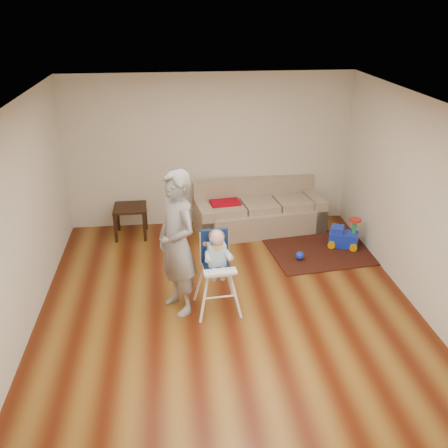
{
  "coord_description": "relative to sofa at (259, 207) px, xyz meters",
  "views": [
    {
      "loc": [
        -0.68,
        -5.73,
        3.78
      ],
      "look_at": [
        0.0,
        0.4,
        1.0
      ],
      "focal_mm": 40.0,
      "sensor_mm": 36.0,
      "label": 1
    }
  ],
  "objects": [
    {
      "name": "ride_on_toy",
      "position": [
        1.3,
        -0.82,
        -0.16
      ],
      "size": [
        0.56,
        0.49,
        0.51
      ],
      "primitive_type": null,
      "rotation": [
        0.0,
        0.0,
        -0.4
      ],
      "color": "#1832DB",
      "rests_on": "area_rug"
    },
    {
      "name": "adult",
      "position": [
        -1.48,
        -2.36,
        0.53
      ],
      "size": [
        0.75,
        0.84,
        1.92
      ],
      "primitive_type": "imported",
      "rotation": [
        0.0,
        0.0,
        -1.06
      ],
      "color": "gray",
      "rests_on": "ground"
    },
    {
      "name": "sofa",
      "position": [
        0.0,
        0.0,
        0.0
      ],
      "size": [
        2.33,
        1.2,
        0.86
      ],
      "rotation": [
        0.0,
        0.0,
        0.13
      ],
      "color": "gray",
      "rests_on": "ground"
    },
    {
      "name": "room_envelope",
      "position": [
        -0.83,
        -1.77,
        1.44
      ],
      "size": [
        5.04,
        5.52,
        2.72
      ],
      "color": "beige",
      "rests_on": "ground"
    },
    {
      "name": "side_table",
      "position": [
        -2.25,
        0.0,
        -0.16
      ],
      "size": [
        0.55,
        0.55,
        0.55
      ],
      "primitive_type": null,
      "color": "black",
      "rests_on": "ground"
    },
    {
      "name": "toy_ball",
      "position": [
        0.45,
        -1.22,
        -0.35
      ],
      "size": [
        0.14,
        0.14,
        0.14
      ],
      "primitive_type": "sphere",
      "color": "#1832DB",
      "rests_on": "area_rug"
    },
    {
      "name": "ground",
      "position": [
        -0.83,
        -2.3,
        -0.43
      ],
      "size": [
        5.5,
        5.5,
        0.0
      ],
      "primitive_type": "plane",
      "color": "#4F1A09",
      "rests_on": "ground"
    },
    {
      "name": "high_chair",
      "position": [
        -0.98,
        -2.43,
        0.13
      ],
      "size": [
        0.58,
        0.58,
        1.16
      ],
      "rotation": [
        0.0,
        0.0,
        0.08
      ],
      "color": "white",
      "rests_on": "ground"
    },
    {
      "name": "area_rug",
      "position": [
        0.96,
        -0.93,
        -0.42
      ],
      "size": [
        1.96,
        1.56,
        0.01
      ],
      "primitive_type": "cube",
      "rotation": [
        0.0,
        0.0,
        0.12
      ],
      "color": "black",
      "rests_on": "ground"
    }
  ]
}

